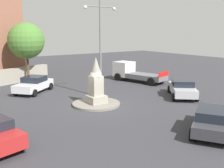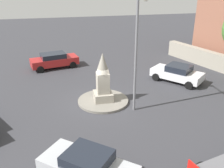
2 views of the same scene
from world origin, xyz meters
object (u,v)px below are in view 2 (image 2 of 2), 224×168
(streetlamp, at_px, (136,41))
(car_silver_far_side, at_px, (88,166))
(monument, at_px, (103,80))
(car_red_approaching, at_px, (54,60))
(car_white_waiting, at_px, (177,73))

(streetlamp, height_order, car_silver_far_side, streetlamp)
(monument, relative_size, streetlamp, 0.44)
(car_silver_far_side, bearing_deg, monument, 164.78)
(car_red_approaching, distance_m, car_white_waiting, 11.55)
(car_silver_far_side, height_order, car_white_waiting, car_white_waiting)
(monument, xyz_separation_m, car_white_waiting, (-2.41, 6.76, -0.96))
(car_red_approaching, xyz_separation_m, car_white_waiting, (5.67, 10.06, -0.02))
(streetlamp, xyz_separation_m, car_red_approaching, (-9.65, -5.11, -3.92))
(car_white_waiting, bearing_deg, monument, -70.35)
(car_red_approaching, relative_size, car_silver_far_side, 1.06)
(streetlamp, bearing_deg, car_white_waiting, 128.78)
(car_red_approaching, bearing_deg, streetlamp, 27.90)
(streetlamp, distance_m, car_silver_far_side, 7.90)
(car_red_approaching, distance_m, car_silver_far_side, 15.41)
(monument, height_order, streetlamp, streetlamp)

